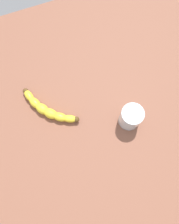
% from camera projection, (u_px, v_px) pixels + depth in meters
% --- Properties ---
extents(wooden_tabletop, '(1.20, 1.20, 0.03)m').
position_uv_depth(wooden_tabletop, '(94.00, 137.00, 0.81)').
color(wooden_tabletop, brown).
rests_on(wooden_tabletop, ground).
extents(banana, '(0.16, 0.19, 0.03)m').
position_uv_depth(banana, '(48.00, 110.00, 0.81)').
color(banana, yellow).
rests_on(banana, wooden_tabletop).
extents(smoothie_glass, '(0.07, 0.07, 0.09)m').
position_uv_depth(smoothie_glass, '(131.00, 117.00, 0.77)').
color(smoothie_glass, silver).
rests_on(smoothie_glass, wooden_tabletop).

